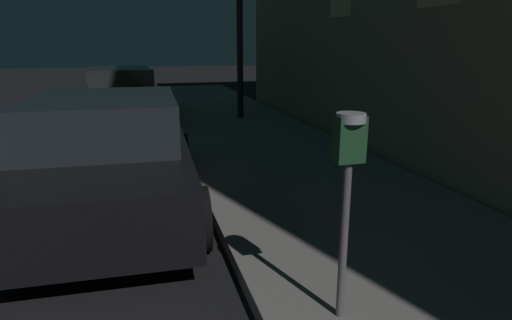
# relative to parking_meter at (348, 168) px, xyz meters

# --- Properties ---
(sidewalk) EXTENTS (3.20, 36.00, 0.15)m
(sidewalk) POSITION_rel_parking_meter_xyz_m (1.06, -0.05, -1.18)
(sidewalk) COLOR slate
(sidewalk) RESTS_ON ground
(parking_meter) EXTENTS (0.19, 0.19, 1.46)m
(parking_meter) POSITION_rel_parking_meter_xyz_m (0.00, 0.00, 0.00)
(parking_meter) COLOR #59595B
(parking_meter) RESTS_ON sidewalk
(car_black) EXTENTS (2.26, 4.37, 1.43)m
(car_black) POSITION_rel_parking_meter_xyz_m (-1.69, 2.95, -0.54)
(car_black) COLOR black
(car_black) RESTS_ON ground
(car_yellow_cab) EXTENTS (2.18, 4.60, 1.43)m
(car_yellow_cab) POSITION_rel_parking_meter_xyz_m (-1.69, 9.52, -0.53)
(car_yellow_cab) COLOR gold
(car_yellow_cab) RESTS_ON ground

